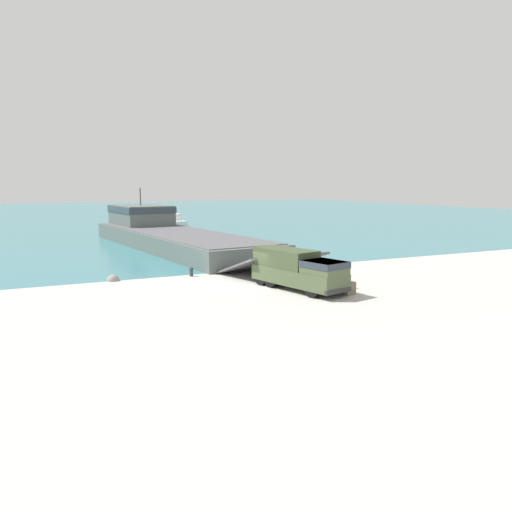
% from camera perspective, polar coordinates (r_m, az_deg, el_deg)
% --- Properties ---
extents(ground_plane, '(240.00, 240.00, 0.00)m').
position_cam_1_polar(ground_plane, '(37.62, -0.47, -3.34)').
color(ground_plane, '#B7B5AD').
extents(water_surface, '(240.00, 180.00, 0.01)m').
position_cam_1_polar(water_surface, '(130.71, -18.53, 4.46)').
color(water_surface, teal).
rests_on(water_surface, ground_plane).
extents(landing_craft, '(12.84, 42.19, 7.08)m').
position_cam_1_polar(landing_craft, '(62.68, -10.21, 2.67)').
color(landing_craft, '#56605B').
rests_on(landing_craft, ground_plane).
extents(military_truck, '(4.11, 8.19, 2.84)m').
position_cam_1_polar(military_truck, '(35.84, 4.81, -1.52)').
color(military_truck, '#475638').
rests_on(military_truck, ground_plane).
extents(soldier_on_ramp, '(0.48, 0.48, 1.74)m').
position_cam_1_polar(soldier_on_ramp, '(36.80, 9.61, -2.12)').
color(soldier_on_ramp, '#6B664C').
rests_on(soldier_on_ramp, ground_plane).
extents(moored_boat_a, '(2.24, 8.96, 2.26)m').
position_cam_1_polar(moored_boat_a, '(93.01, -9.31, 3.90)').
color(moored_boat_a, white).
rests_on(moored_boat_a, ground_plane).
extents(mooring_bollard, '(0.34, 0.34, 0.77)m').
position_cam_1_polar(mooring_bollard, '(41.48, -7.41, -1.75)').
color(mooring_bollard, '#333338').
rests_on(mooring_bollard, ground_plane).
extents(cargo_crate, '(1.08, 1.22, 0.88)m').
position_cam_1_polar(cargo_crate, '(35.12, 10.26, -3.58)').
color(cargo_crate, '#6B664C').
rests_on(cargo_crate, ground_plane).
extents(shoreline_rock_a, '(0.99, 0.99, 0.99)m').
position_cam_1_polar(shoreline_rock_a, '(40.88, -16.02, -2.74)').
color(shoreline_rock_a, gray).
rests_on(shoreline_rock_a, ground_plane).
extents(shoreline_rock_b, '(1.12, 1.12, 1.12)m').
position_cam_1_polar(shoreline_rock_b, '(48.61, 6.50, -0.77)').
color(shoreline_rock_b, '#66605B').
rests_on(shoreline_rock_b, ground_plane).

